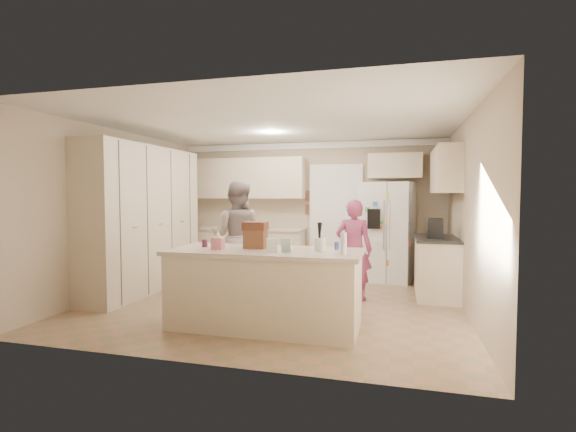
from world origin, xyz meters
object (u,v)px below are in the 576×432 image
(coffee_maker, at_px, (435,228))
(tissue_box, at_px, (218,243))
(island_base, at_px, (265,290))
(teen_boy, at_px, (237,237))
(refrigerator, at_px, (387,232))
(dollhouse_body, at_px, (255,239))
(utensil_crock, at_px, (320,244))
(teen_girl, at_px, (354,249))

(coffee_maker, relative_size, tissue_box, 2.14)
(coffee_maker, bearing_deg, island_base, -137.17)
(teen_boy, bearing_deg, refrigerator, -153.73)
(refrigerator, height_order, coffee_maker, refrigerator)
(dollhouse_body, bearing_deg, tissue_box, -153.43)
(utensil_crock, relative_size, teen_girl, 0.10)
(coffee_maker, distance_m, tissue_box, 3.28)
(coffee_maker, height_order, dollhouse_body, coffee_maker)
(refrigerator, bearing_deg, teen_girl, -93.34)
(utensil_crock, xyz_separation_m, tissue_box, (-1.20, -0.15, -0.00))
(coffee_maker, relative_size, island_base, 0.14)
(tissue_box, distance_m, dollhouse_body, 0.45)
(tissue_box, bearing_deg, dollhouse_body, 26.57)
(utensil_crock, height_order, tissue_box, utensil_crock)
(utensil_crock, xyz_separation_m, teen_boy, (-1.65, 1.58, -0.10))
(dollhouse_body, height_order, teen_boy, teen_boy)
(teen_boy, bearing_deg, coffee_maker, 178.90)
(refrigerator, bearing_deg, coffee_maker, -46.11)
(island_base, bearing_deg, tissue_box, -169.70)
(teen_girl, bearing_deg, refrigerator, -102.65)
(refrigerator, distance_m, island_base, 3.41)
(teen_boy, bearing_deg, teen_girl, 172.87)
(island_base, height_order, tissue_box, tissue_box)
(refrigerator, relative_size, dollhouse_body, 6.92)
(refrigerator, relative_size, island_base, 0.82)
(refrigerator, bearing_deg, teen_boy, -134.43)
(island_base, distance_m, dollhouse_body, 0.62)
(tissue_box, xyz_separation_m, teen_girl, (1.43, 1.70, -0.24))
(utensil_crock, bearing_deg, refrigerator, 77.52)
(coffee_maker, height_order, teen_girl, teen_girl)
(utensil_crock, bearing_deg, dollhouse_body, 176.42)
(utensil_crock, bearing_deg, island_base, -175.60)
(dollhouse_body, relative_size, teen_boy, 0.15)
(utensil_crock, distance_m, teen_girl, 1.58)
(utensil_crock, xyz_separation_m, teen_girl, (0.23, 1.55, -0.25))
(island_base, xyz_separation_m, teen_girl, (0.88, 1.60, 0.31))
(dollhouse_body, height_order, teen_girl, teen_girl)
(refrigerator, bearing_deg, island_base, -100.06)
(dollhouse_body, bearing_deg, coffee_maker, 39.29)
(utensil_crock, distance_m, teen_boy, 2.29)
(island_base, bearing_deg, coffee_maker, 42.83)
(refrigerator, xyz_separation_m, dollhouse_body, (-1.48, -3.01, 0.14))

